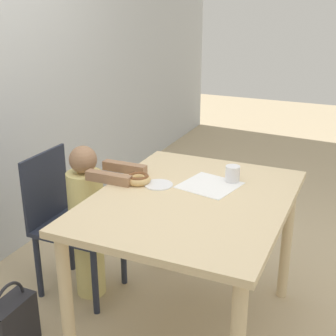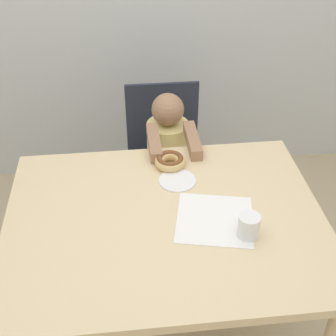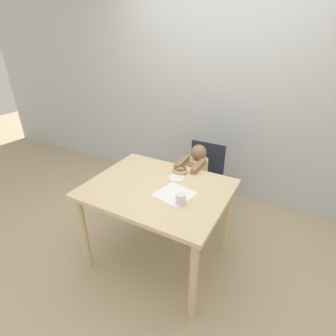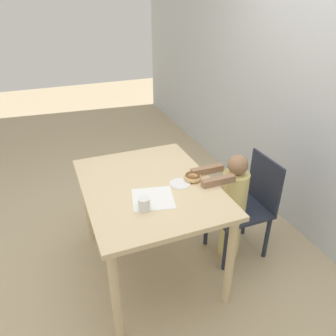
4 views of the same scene
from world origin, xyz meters
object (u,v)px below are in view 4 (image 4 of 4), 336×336
(donut, at_px, (193,177))
(cup, at_px, (144,204))
(child_figure, at_px, (232,206))
(handbag, at_px, (207,200))
(chair, at_px, (246,206))

(donut, bearing_deg, cup, -63.54)
(child_figure, bearing_deg, cup, -76.50)
(child_figure, distance_m, cup, 0.87)
(handbag, distance_m, cup, 1.34)
(chair, xyz_separation_m, cup, (0.19, -0.91, 0.38))
(donut, xyz_separation_m, cup, (0.22, -0.44, 0.02))
(child_figure, distance_m, handbag, 0.67)
(child_figure, height_order, handbag, child_figure)
(chair, relative_size, donut, 6.63)
(child_figure, height_order, donut, child_figure)
(child_figure, relative_size, donut, 7.21)
(child_figure, xyz_separation_m, handbag, (-0.57, 0.10, -0.33))
(donut, distance_m, handbag, 0.96)
(chair, xyz_separation_m, donut, (-0.03, -0.48, 0.36))
(chair, height_order, donut, chair)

